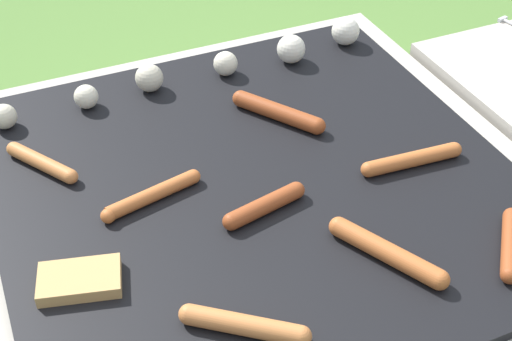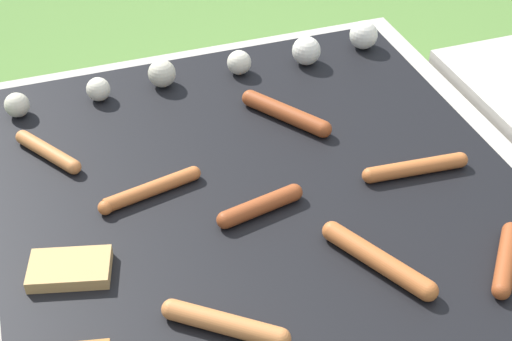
% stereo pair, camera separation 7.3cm
% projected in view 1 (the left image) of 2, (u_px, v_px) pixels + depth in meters
% --- Properties ---
extents(ground_plane, '(14.00, 14.00, 0.00)m').
position_uv_depth(ground_plane, '(256.00, 331.00, 1.42)').
color(ground_plane, '#567F38').
extents(grill, '(0.95, 0.95, 0.40)m').
position_uv_depth(grill, '(256.00, 263.00, 1.30)').
color(grill, '#B2AA9E').
rests_on(grill, ground_plane).
extents(sausage_mid_right, '(0.11, 0.12, 0.03)m').
position_uv_depth(sausage_mid_right, '(511.00, 244.00, 1.04)').
color(sausage_mid_right, '#93421E').
rests_on(sausage_mid_right, grill).
extents(sausage_front_left, '(0.17, 0.06, 0.02)m').
position_uv_depth(sausage_front_left, '(152.00, 195.00, 1.12)').
color(sausage_front_left, '#B7602D').
rests_on(sausage_front_left, grill).
extents(sausage_back_right, '(0.11, 0.18, 0.03)m').
position_uv_depth(sausage_back_right, '(387.00, 252.00, 1.02)').
color(sausage_back_right, '#B7602D').
rests_on(sausage_back_right, grill).
extents(sausage_back_left, '(0.12, 0.17, 0.03)m').
position_uv_depth(sausage_back_left, '(278.00, 112.00, 1.29)').
color(sausage_back_left, '#93421E').
rests_on(sausage_back_left, grill).
extents(sausage_back_center, '(0.15, 0.12, 0.03)m').
position_uv_depth(sausage_back_center, '(244.00, 325.00, 0.92)').
color(sausage_back_center, '#C6753D').
rests_on(sausage_back_center, grill).
extents(sausage_front_right, '(0.19, 0.04, 0.03)m').
position_uv_depth(sausage_front_right, '(412.00, 159.00, 1.19)').
color(sausage_front_right, '#B7602D').
rests_on(sausage_front_right, grill).
extents(sausage_front_center, '(0.15, 0.05, 0.03)m').
position_uv_depth(sausage_front_center, '(265.00, 205.00, 1.10)').
color(sausage_front_center, '#93421E').
rests_on(sausage_front_center, grill).
extents(sausage_mid_left, '(0.10, 0.14, 0.02)m').
position_uv_depth(sausage_mid_left, '(42.00, 162.00, 1.19)').
color(sausage_mid_left, '#C6753D').
rests_on(sausage_mid_left, grill).
extents(bread_slice_right, '(0.13, 0.09, 0.02)m').
position_uv_depth(bread_slice_right, '(80.00, 280.00, 0.99)').
color(bread_slice_right, tan).
rests_on(bread_slice_right, grill).
extents(mushroom_row, '(0.76, 0.08, 0.06)m').
position_uv_depth(mushroom_row, '(222.00, 63.00, 1.40)').
color(mushroom_row, beige).
rests_on(mushroom_row, grill).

